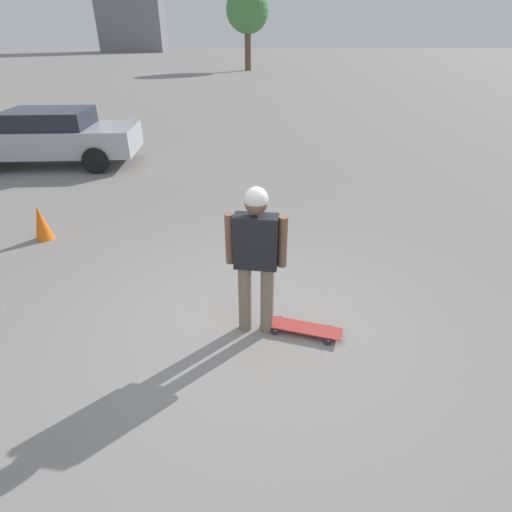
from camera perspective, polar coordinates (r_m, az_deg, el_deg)
ground_plane at (r=4.75m, az=0.00°, el=-10.36°), size 220.00×220.00×0.00m
person at (r=4.18m, az=0.00°, el=0.63°), size 0.28×0.64×1.74m
skateboard at (r=4.69m, az=6.73°, el=-10.18°), size 0.51×0.91×0.08m
car_parked_near at (r=11.99m, az=-27.51°, el=14.93°), size 1.93×4.46×1.38m
tree_distant at (r=42.10m, az=-1.21°, el=31.65°), size 3.88×3.88×6.92m
traffic_cone at (r=7.53m, az=-28.36°, el=4.23°), size 0.29×0.29×0.59m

